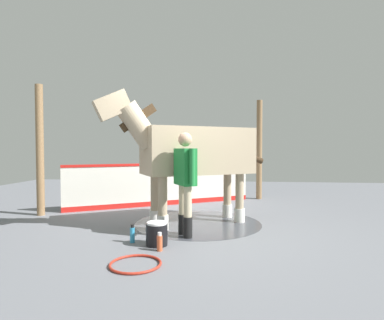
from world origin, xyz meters
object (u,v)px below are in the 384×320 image
object	(u,v)px
bottle_shampoo	(132,234)
hose_coil	(135,264)
wash_bucket	(157,234)
horse	(192,152)
handler	(185,176)
bottle_spray	(160,242)

from	to	relation	value
bottle_shampoo	hose_coil	world-z (taller)	bottle_shampoo
wash_bucket	hose_coil	xyz separation A→B (m)	(0.82, -0.09, -0.15)
horse	wash_bucket	bearing A→B (deg)	45.47
handler	bottle_spray	bearing A→B (deg)	-137.49
horse	handler	world-z (taller)	horse
wash_bucket	hose_coil	size ratio (longest dim) A/B	0.54
horse	wash_bucket	world-z (taller)	horse
wash_bucket	hose_coil	bearing A→B (deg)	-5.96
handler	hose_coil	bearing A→B (deg)	-137.27
wash_bucket	bottle_spray	size ratio (longest dim) A/B	1.32
handler	wash_bucket	size ratio (longest dim) A/B	4.89
handler	wash_bucket	world-z (taller)	handler
bottle_shampoo	wash_bucket	bearing A→B (deg)	77.05
wash_bucket	bottle_shampoo	world-z (taller)	wash_bucket
wash_bucket	bottle_shampoo	size ratio (longest dim) A/B	1.24
bottle_shampoo	hose_coil	xyz separation A→B (m)	(0.91, 0.31, -0.11)
bottle_spray	hose_coil	xyz separation A→B (m)	(0.57, -0.18, -0.10)
bottle_spray	hose_coil	distance (m)	0.60
handler	bottle_shampoo	distance (m)	1.22
wash_bucket	bottle_spray	world-z (taller)	wash_bucket
bottle_shampoo	bottle_spray	distance (m)	0.60
handler	bottle_shampoo	xyz separation A→B (m)	(0.44, -0.75, -0.85)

